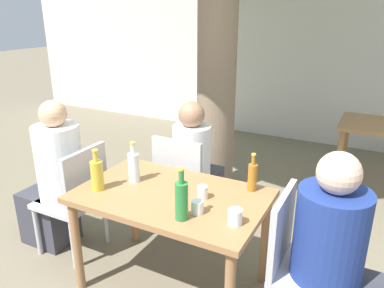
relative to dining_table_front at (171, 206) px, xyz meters
The scene contains 16 objects.
ground_plane 0.63m from the dining_table_front, ahead, with size 30.00×30.00×0.00m, color #706651.
cafe_building_wall 3.73m from the dining_table_front, 90.00° to the left, with size 10.00×0.08×2.80m.
dining_table_front is the anchor object (origin of this frame).
patio_chair_0 0.86m from the dining_table_front, behind, with size 0.44×0.44×0.90m.
patio_chair_1 0.86m from the dining_table_front, ahead, with size 0.44×0.44×0.90m.
patio_chair_2 0.68m from the dining_table_front, 111.75° to the left, with size 0.44×0.44×0.90m.
person_seated_0 1.09m from the dining_table_front, behind, with size 0.58×0.35×1.25m.
person_seated_1 1.09m from the dining_table_front, ahead, with size 0.59×0.39×1.20m.
person_seated_2 0.90m from the dining_table_front, 106.08° to the left, with size 0.33×0.56×1.16m.
oil_cruet_0 0.54m from the dining_table_front, 159.74° to the right, with size 0.08×0.08×0.28m.
water_bottle_1 0.39m from the dining_table_front, behind, with size 0.08×0.08×0.29m.
green_bottle_2 0.39m from the dining_table_front, 48.32° to the right, with size 0.08×0.08×0.32m.
amber_bottle_3 0.58m from the dining_table_front, 32.77° to the left, with size 0.06×0.06×0.26m.
drinking_glass_0 0.33m from the dining_table_front, 28.33° to the right, with size 0.08×0.08×0.08m.
drinking_glass_1 0.26m from the dining_table_front, ahead, with size 0.07×0.07×0.09m.
drinking_glass_2 0.55m from the dining_table_front, 16.77° to the right, with size 0.08×0.08×0.09m.
Camera 1 is at (1.14, -1.89, 1.87)m, focal length 35.00 mm.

